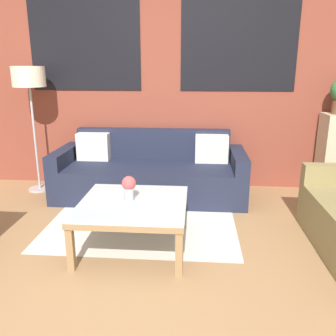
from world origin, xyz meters
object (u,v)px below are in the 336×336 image
(couch_dark, at_px, (151,174))
(flower_vase, at_px, (129,186))
(floor_lamp, at_px, (29,83))
(coffee_table, at_px, (133,209))
(drawer_cabinet, at_px, (334,155))

(couch_dark, xyz_separation_m, flower_vase, (-0.02, -1.27, 0.27))
(floor_lamp, bearing_deg, coffee_table, -43.54)
(couch_dark, relative_size, coffee_table, 2.47)
(flower_vase, bearing_deg, coffee_table, -50.51)
(flower_vase, bearing_deg, drawer_cabinet, 33.44)
(floor_lamp, height_order, drawer_cabinet, floor_lamp)
(drawer_cabinet, height_order, flower_vase, drawer_cabinet)
(couch_dark, distance_m, floor_lamp, 1.82)
(floor_lamp, height_order, flower_vase, floor_lamp)
(drawer_cabinet, xyz_separation_m, flower_vase, (-2.26, -1.49, 0.04))
(couch_dark, xyz_separation_m, floor_lamp, (-1.47, 0.09, 1.08))
(couch_dark, bearing_deg, coffee_table, -89.25)
(couch_dark, height_order, floor_lamp, floor_lamp)
(floor_lamp, bearing_deg, flower_vase, -43.32)
(coffee_table, xyz_separation_m, flower_vase, (-0.04, 0.05, 0.19))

